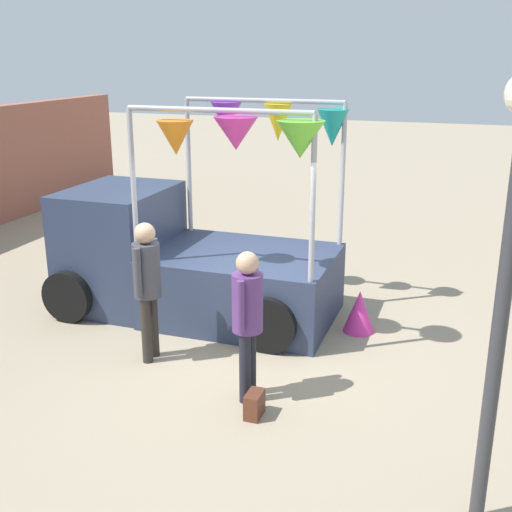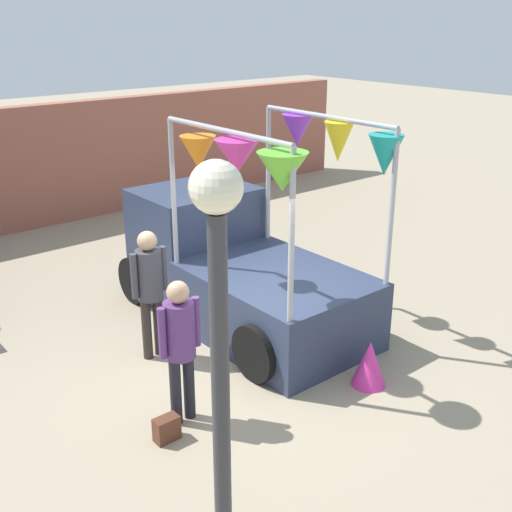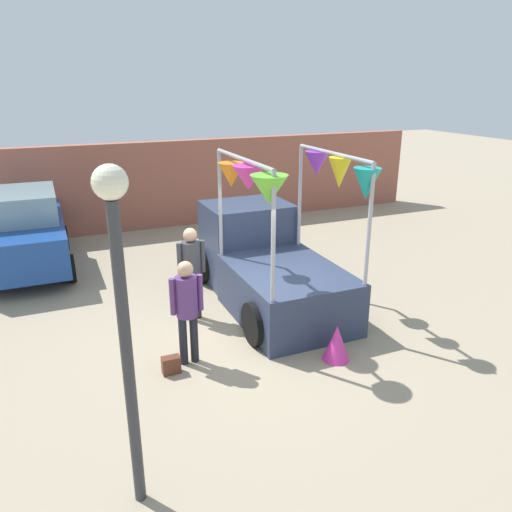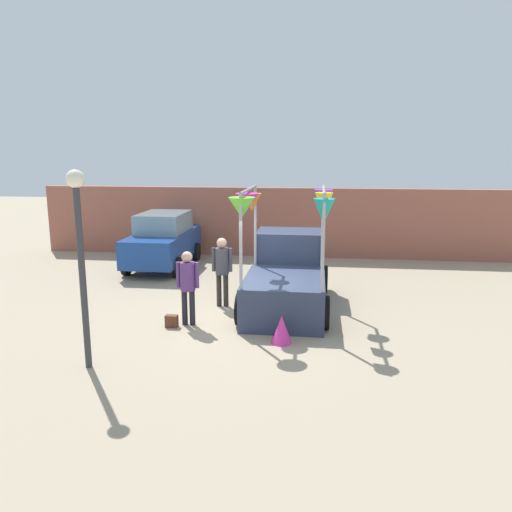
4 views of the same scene
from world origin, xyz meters
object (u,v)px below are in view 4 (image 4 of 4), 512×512
at_px(parked_car, 163,240).
at_px(person_vendor, 222,265).
at_px(vendor_truck, 287,272).
at_px(street_lamp, 80,240).
at_px(handbag, 172,321).
at_px(folded_kite_bundle_magenta, 282,329).
at_px(person_customer, 188,281).

xyz_separation_m(parked_car, person_vendor, (2.86, -4.13, 0.15)).
bearing_deg(vendor_truck, parked_car, 140.05).
bearing_deg(street_lamp, handbag, 68.28).
relative_size(vendor_truck, folded_kite_bundle_magenta, 6.84).
xyz_separation_m(handbag, street_lamp, (-0.91, -2.28, 2.26)).
relative_size(person_customer, street_lamp, 0.48).
distance_m(handbag, folded_kite_bundle_magenta, 2.65).
xyz_separation_m(parked_car, handbag, (2.01, -5.82, -0.80)).
bearing_deg(person_customer, vendor_truck, 40.58).
distance_m(person_customer, folded_kite_bundle_magenta, 2.49).
relative_size(person_vendor, street_lamp, 0.49).
bearing_deg(folded_kite_bundle_magenta, vendor_truck, 91.27).
bearing_deg(parked_car, person_vendor, -55.27).
height_order(handbag, folded_kite_bundle_magenta, folded_kite_bundle_magenta).
height_order(vendor_truck, person_customer, vendor_truck).
xyz_separation_m(person_customer, person_vendor, (0.51, 1.49, 0.04)).
height_order(person_vendor, folded_kite_bundle_magenta, person_vendor).
distance_m(person_vendor, street_lamp, 4.55).
xyz_separation_m(street_lamp, folded_kite_bundle_magenta, (3.48, 1.63, -2.10)).
distance_m(person_customer, person_vendor, 1.58).
height_order(vendor_truck, handbag, vendor_truck).
distance_m(handbag, street_lamp, 3.34).
bearing_deg(parked_car, vendor_truck, -39.95).
height_order(parked_car, street_lamp, street_lamp).
height_order(handbag, street_lamp, street_lamp).
distance_m(vendor_truck, street_lamp, 5.72).
relative_size(handbag, folded_kite_bundle_magenta, 0.47).
bearing_deg(handbag, person_customer, 29.74).
relative_size(parked_car, handbag, 14.29).
bearing_deg(parked_car, street_lamp, -82.30).
relative_size(parked_car, person_vendor, 2.23).
bearing_deg(handbag, parked_car, 109.01).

